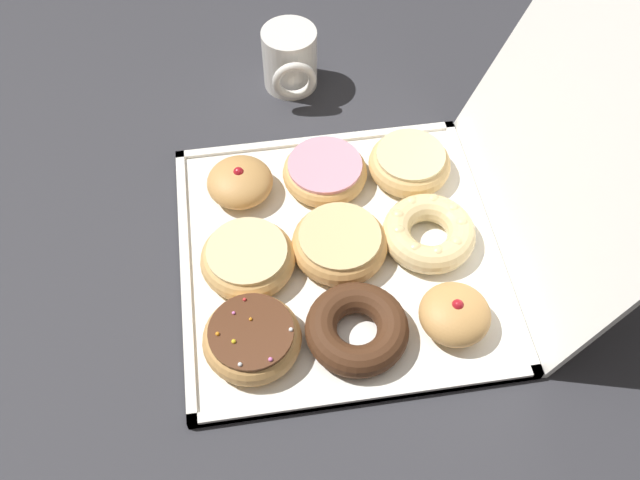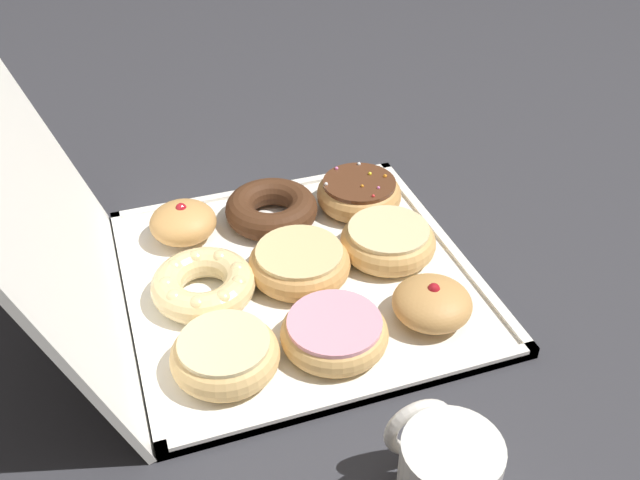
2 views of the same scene
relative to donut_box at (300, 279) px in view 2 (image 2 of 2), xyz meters
name	(u,v)px [view 2 (image 2 of 2)]	position (x,y,z in m)	size (l,w,h in m)	color
ground_plane	(300,282)	(0.00, 0.00, -0.01)	(3.00, 3.00, 0.00)	#333338
donut_box	(300,279)	(0.00, 0.00, 0.00)	(0.40, 0.40, 0.01)	white
box_lid_open	(34,198)	(0.00, 0.26, 0.17)	(0.40, 0.37, 0.01)	white
jelly_filled_donut_0	(432,303)	(-0.12, -0.12, 0.03)	(0.09, 0.09, 0.05)	tan
glazed_ring_donut_1	(388,241)	(0.01, -0.12, 0.03)	(0.12, 0.12, 0.04)	tan
sprinkle_donut_2	(359,193)	(0.12, -0.12, 0.03)	(0.11, 0.11, 0.04)	tan
pink_frosted_donut_3	(332,333)	(-0.12, 0.00, 0.02)	(0.12, 0.12, 0.03)	tan
glazed_ring_donut_4	(298,261)	(0.00, 0.00, 0.02)	(0.12, 0.12, 0.04)	tan
chocolate_cake_ring_donut_5	(274,208)	(0.12, 0.00, 0.02)	(0.12, 0.12, 0.04)	#472816
glazed_ring_donut_6	(225,354)	(-0.12, 0.12, 0.03)	(0.11, 0.11, 0.04)	#E5B770
cruller_donut_7	(204,286)	(0.00, 0.12, 0.02)	(0.12, 0.12, 0.04)	#EACC8C
jelly_filled_donut_8	(183,222)	(0.12, 0.12, 0.03)	(0.08, 0.08, 0.05)	tan
coffee_mug	(445,477)	(-0.33, -0.02, 0.04)	(0.10, 0.08, 0.10)	white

